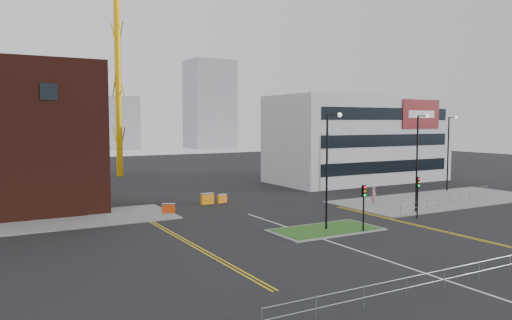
# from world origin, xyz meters

# --- Properties ---
(ground) EXTENTS (200.00, 200.00, 0.00)m
(ground) POSITION_xyz_m (0.00, 0.00, 0.00)
(ground) COLOR black
(ground) RESTS_ON ground
(pavement_left) EXTENTS (28.00, 8.00, 0.12)m
(pavement_left) POSITION_xyz_m (-20.00, 22.00, 0.06)
(pavement_left) COLOR slate
(pavement_left) RESTS_ON ground
(pavement_right) EXTENTS (24.00, 10.00, 0.12)m
(pavement_right) POSITION_xyz_m (22.00, 14.00, 0.06)
(pavement_right) COLOR slate
(pavement_right) RESTS_ON ground
(island_kerb) EXTENTS (8.60, 4.60, 0.08)m
(island_kerb) POSITION_xyz_m (2.00, 8.00, 0.04)
(island_kerb) COLOR slate
(island_kerb) RESTS_ON ground
(grass_island) EXTENTS (8.00, 4.00, 0.12)m
(grass_island) POSITION_xyz_m (2.00, 8.00, 0.06)
(grass_island) COLOR #224617
(grass_island) RESTS_ON ground
(office_block) EXTENTS (25.00, 12.20, 12.00)m
(office_block) POSITION_xyz_m (26.01, 31.97, 6.00)
(office_block) COLOR #A6A9AB
(office_block) RESTS_ON ground
(streetlamp_island) EXTENTS (1.46, 0.36, 9.18)m
(streetlamp_island) POSITION_xyz_m (2.22, 8.00, 5.41)
(streetlamp_island) COLOR black
(streetlamp_island) RESTS_ON ground
(streetlamp_right_near) EXTENTS (1.46, 0.36, 9.18)m
(streetlamp_right_near) POSITION_xyz_m (14.22, 10.00, 5.41)
(streetlamp_right_near) COLOR black
(streetlamp_right_near) RESTS_ON ground
(streetlamp_right_far) EXTENTS (1.46, 0.36, 9.18)m
(streetlamp_right_far) POSITION_xyz_m (28.22, 18.00, 5.41)
(streetlamp_right_far) COLOR black
(streetlamp_right_far) RESTS_ON ground
(traffic_light_island) EXTENTS (0.28, 0.33, 3.65)m
(traffic_light_island) POSITION_xyz_m (4.00, 5.98, 2.57)
(traffic_light_island) COLOR black
(traffic_light_island) RESTS_ON ground
(traffic_light_right) EXTENTS (0.28, 0.33, 3.65)m
(traffic_light_right) POSITION_xyz_m (12.00, 7.98, 2.57)
(traffic_light_right) COLOR black
(traffic_light_right) RESTS_ON ground
(railing_front) EXTENTS (24.05, 0.05, 1.10)m
(railing_front) POSITION_xyz_m (0.00, -6.00, 0.78)
(railing_front) COLOR gray
(railing_front) RESTS_ON ground
(railing_left) EXTENTS (6.05, 0.05, 1.10)m
(railing_left) POSITION_xyz_m (-11.00, 18.00, 0.74)
(railing_left) COLOR gray
(railing_left) RESTS_ON ground
(railing_right) EXTENTS (19.05, 5.05, 1.10)m
(railing_right) POSITION_xyz_m (20.50, 11.50, 0.78)
(railing_right) COLOR gray
(railing_right) RESTS_ON ground
(centre_line) EXTENTS (0.15, 30.00, 0.01)m
(centre_line) POSITION_xyz_m (0.00, 2.00, 0.01)
(centre_line) COLOR silver
(centre_line) RESTS_ON ground
(yellow_left_a) EXTENTS (0.12, 24.00, 0.01)m
(yellow_left_a) POSITION_xyz_m (-9.00, 10.00, 0.01)
(yellow_left_a) COLOR gold
(yellow_left_a) RESTS_ON ground
(yellow_left_b) EXTENTS (0.12, 24.00, 0.01)m
(yellow_left_b) POSITION_xyz_m (-8.70, 10.00, 0.01)
(yellow_left_b) COLOR gold
(yellow_left_b) RESTS_ON ground
(yellow_right_a) EXTENTS (0.12, 20.00, 0.01)m
(yellow_right_a) POSITION_xyz_m (9.50, 6.00, 0.01)
(yellow_right_a) COLOR gold
(yellow_right_a) RESTS_ON ground
(yellow_right_b) EXTENTS (0.12, 20.00, 0.01)m
(yellow_right_b) POSITION_xyz_m (9.80, 6.00, 0.01)
(yellow_right_b) COLOR gold
(yellow_right_b) RESTS_ON ground
(skyline_b) EXTENTS (24.00, 12.00, 16.00)m
(skyline_b) POSITION_xyz_m (10.00, 130.00, 8.00)
(skyline_b) COLOR gray
(skyline_b) RESTS_ON ground
(skyline_c) EXTENTS (14.00, 12.00, 28.00)m
(skyline_c) POSITION_xyz_m (45.00, 125.00, 14.00)
(skyline_c) COLOR gray
(skyline_c) RESTS_ON ground
(skyline_d) EXTENTS (30.00, 12.00, 12.00)m
(skyline_d) POSITION_xyz_m (-8.00, 140.00, 6.00)
(skyline_d) COLOR gray
(skyline_d) RESTS_ON ground
(pedestrian) EXTENTS (0.86, 0.84, 1.99)m
(pedestrian) POSITION_xyz_m (13.41, 14.97, 1.00)
(pedestrian) COLOR #C8818A
(pedestrian) RESTS_ON ground
(barrier_left) EXTENTS (1.23, 0.81, 0.99)m
(barrier_left) POSITION_xyz_m (-6.37, 20.61, 0.53)
(barrier_left) COLOR #D8400C
(barrier_left) RESTS_ON ground
(barrier_mid) EXTENTS (1.13, 0.63, 0.91)m
(barrier_mid) POSITION_xyz_m (0.69, 24.00, 0.49)
(barrier_mid) COLOR orange
(barrier_mid) RESTS_ON ground
(barrier_right) EXTENTS (1.36, 0.49, 1.14)m
(barrier_right) POSITION_xyz_m (-1.00, 24.00, 0.62)
(barrier_right) COLOR orange
(barrier_right) RESTS_ON ground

